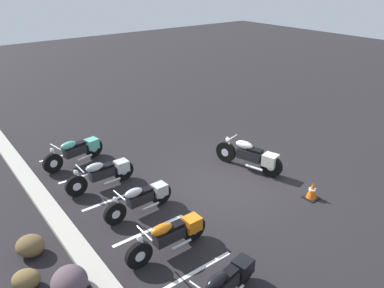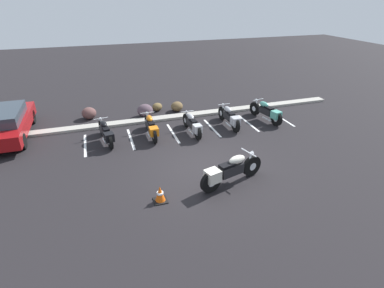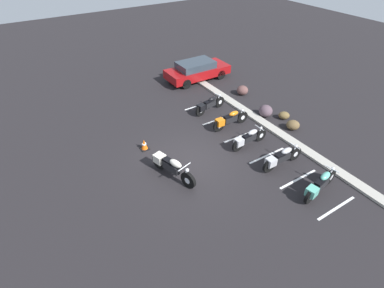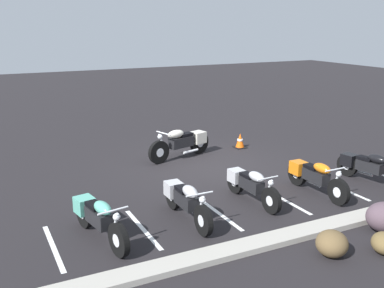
# 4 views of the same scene
# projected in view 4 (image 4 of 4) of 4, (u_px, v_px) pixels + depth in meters

# --- Properties ---
(ground) EXTENTS (60.00, 60.00, 0.00)m
(ground) POSITION_uv_depth(u_px,v_px,m) (209.00, 166.00, 13.86)
(ground) COLOR black
(motorcycle_cream_featured) EXTENTS (2.40, 0.98, 0.97)m
(motorcycle_cream_featured) POSITION_uv_depth(u_px,v_px,m) (183.00, 142.00, 14.60)
(motorcycle_cream_featured) COLOR black
(motorcycle_cream_featured) RESTS_ON ground
(parked_bike_0) EXTENTS (0.71, 2.14, 0.85)m
(parked_bike_0) POSITION_uv_depth(u_px,v_px,m) (368.00, 166.00, 12.35)
(parked_bike_0) COLOR black
(parked_bike_0) RESTS_ON ground
(parked_bike_1) EXTENTS (0.62, 2.20, 0.87)m
(parked_bike_1) POSITION_uv_depth(u_px,v_px,m) (314.00, 176.00, 11.56)
(parked_bike_1) COLOR black
(parked_bike_1) RESTS_ON ground
(parked_bike_2) EXTENTS (0.59, 2.10, 0.83)m
(parked_bike_2) POSITION_uv_depth(u_px,v_px,m) (250.00, 184.00, 11.02)
(parked_bike_2) COLOR black
(parked_bike_2) RESTS_ON ground
(parked_bike_3) EXTENTS (0.62, 2.21, 0.87)m
(parked_bike_3) POSITION_uv_depth(u_px,v_px,m) (185.00, 200.00, 10.01)
(parked_bike_3) COLOR black
(parked_bike_3) RESTS_ON ground
(parked_bike_4) EXTENTS (0.77, 2.24, 0.89)m
(parked_bike_4) POSITION_uv_depth(u_px,v_px,m) (98.00, 217.00, 9.09)
(parked_bike_4) COLOR black
(parked_bike_4) RESTS_ON ground
(concrete_curb) EXTENTS (18.00, 0.50, 0.12)m
(concrete_curb) POSITION_uv_depth(u_px,v_px,m) (320.00, 228.00, 9.55)
(concrete_curb) COLOR #A8A399
(concrete_curb) RESTS_ON ground
(landscape_rock_0) EXTENTS (0.89, 0.90, 0.50)m
(landscape_rock_0) POSITION_uv_depth(u_px,v_px,m) (332.00, 244.00, 8.47)
(landscape_rock_0) COLOR brown
(landscape_rock_0) RESTS_ON ground
(traffic_cone) EXTENTS (0.40, 0.40, 0.52)m
(traffic_cone) POSITION_uv_depth(u_px,v_px,m) (240.00, 141.00, 15.81)
(traffic_cone) COLOR black
(traffic_cone) RESTS_ON ground
(stall_line_1) EXTENTS (0.10, 2.10, 0.00)m
(stall_line_1) POSITION_uv_depth(u_px,v_px,m) (339.00, 187.00, 12.04)
(stall_line_1) COLOR white
(stall_line_1) RESTS_ON ground
(stall_line_2) EXTENTS (0.10, 2.10, 0.00)m
(stall_line_2) POSITION_uv_depth(u_px,v_px,m) (283.00, 199.00, 11.24)
(stall_line_2) COLOR white
(stall_line_2) RESTS_ON ground
(stall_line_3) EXTENTS (0.10, 2.10, 0.00)m
(stall_line_3) POSITION_uv_depth(u_px,v_px,m) (218.00, 213.00, 10.43)
(stall_line_3) COLOR white
(stall_line_3) RESTS_ON ground
(stall_line_4) EXTENTS (0.10, 2.10, 0.00)m
(stall_line_4) POSITION_uv_depth(u_px,v_px,m) (143.00, 229.00, 9.63)
(stall_line_4) COLOR white
(stall_line_4) RESTS_ON ground
(stall_line_5) EXTENTS (0.10, 2.10, 0.00)m
(stall_line_5) POSITION_uv_depth(u_px,v_px,m) (54.00, 248.00, 8.83)
(stall_line_5) COLOR white
(stall_line_5) RESTS_ON ground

